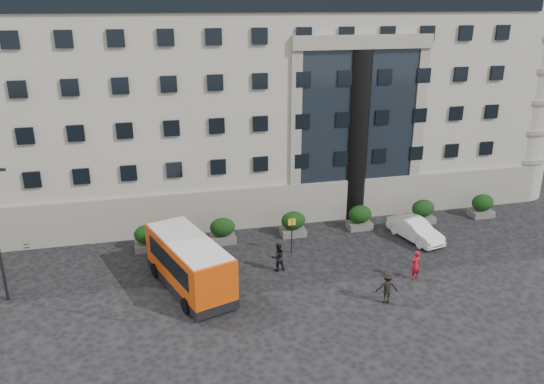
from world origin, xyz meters
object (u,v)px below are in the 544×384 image
at_px(hedge_d, 360,217).
at_px(minibus, 189,262).
at_px(hedge_e, 423,211).
at_px(hedge_a, 148,238).
at_px(parked_car_c, 31,228).
at_px(pedestrian_b, 278,257).
at_px(hedge_b, 223,230).
at_px(hedge_c, 293,224).
at_px(hedge_f, 482,205).
at_px(white_taxi, 415,230).
at_px(pedestrian_a, 415,265).
at_px(pedestrian_c, 387,287).
at_px(bus_stop_sign, 292,230).

bearing_deg(hedge_d, minibus, -156.03).
bearing_deg(hedge_e, hedge_a, 180.00).
bearing_deg(parked_car_c, pedestrian_b, -36.34).
bearing_deg(hedge_b, hedge_a, 180.00).
relative_size(hedge_b, hedge_e, 1.00).
distance_m(hedge_a, parked_car_c, 9.27).
relative_size(hedge_a, hedge_c, 1.00).
relative_size(hedge_f, white_taxi, 0.40).
bearing_deg(parked_car_c, pedestrian_a, -33.74).
bearing_deg(hedge_b, hedge_d, 0.00).
distance_m(hedge_b, white_taxi, 13.80).
distance_m(pedestrian_b, pedestrian_c, 7.24).
bearing_deg(hedge_b, pedestrian_a, -36.78).
distance_m(hedge_a, pedestrian_a, 17.85).
bearing_deg(bus_stop_sign, hedge_f, 9.63).
height_order(hedge_a, hedge_b, same).
xyz_separation_m(hedge_b, bus_stop_sign, (4.30, -2.80, 0.80)).
distance_m(hedge_d, hedge_f, 10.40).
bearing_deg(hedge_d, hedge_c, 180.00).
relative_size(hedge_e, pedestrian_c, 0.93).
xyz_separation_m(hedge_d, white_taxi, (3.13, -2.74, -0.17)).
xyz_separation_m(hedge_c, pedestrian_b, (-2.41, -4.96, 0.00)).
xyz_separation_m(hedge_f, parked_car_c, (-34.26, 4.20, -0.27)).
distance_m(minibus, pedestrian_a, 13.78).
bearing_deg(pedestrian_b, pedestrian_a, 151.14).
bearing_deg(minibus, hedge_a, 93.22).
height_order(hedge_d, parked_car_c, hedge_d).
bearing_deg(hedge_a, pedestrian_a, -26.73).
bearing_deg(pedestrian_b, minibus, 1.64).
distance_m(hedge_a, hedge_e, 20.80).
bearing_deg(hedge_e, pedestrian_c, -127.36).
distance_m(parked_car_c, pedestrian_c, 25.70).
bearing_deg(pedestrian_a, pedestrian_c, 20.81).
xyz_separation_m(hedge_c, hedge_d, (5.20, 0.00, 0.00)).
xyz_separation_m(hedge_c, white_taxi, (8.33, -2.74, -0.17)).
xyz_separation_m(hedge_b, pedestrian_b, (2.79, -4.96, 0.00)).
distance_m(hedge_e, parked_car_c, 29.36).
xyz_separation_m(hedge_b, minibus, (-2.86, -5.89, 0.81)).
bearing_deg(bus_stop_sign, hedge_a, 163.58).
bearing_deg(hedge_e, white_taxi, -127.06).
bearing_deg(hedge_a, white_taxi, -8.34).
bearing_deg(hedge_d, hedge_e, 0.00).
relative_size(hedge_a, hedge_f, 1.00).
bearing_deg(hedge_e, hedge_b, 180.00).
bearing_deg(pedestrian_b, white_taxi, -176.10).
relative_size(hedge_a, pedestrian_b, 0.99).
bearing_deg(pedestrian_a, hedge_f, -156.79).
xyz_separation_m(hedge_e, hedge_f, (5.20, 0.00, 0.00)).
bearing_deg(hedge_c, pedestrian_b, -115.90).
distance_m(hedge_d, pedestrian_a, 8.03).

